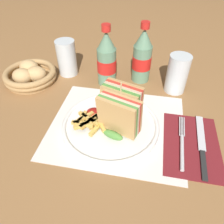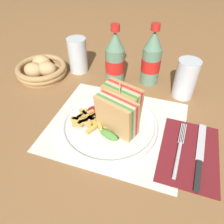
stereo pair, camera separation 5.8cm
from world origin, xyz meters
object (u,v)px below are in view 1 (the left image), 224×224
(plate_main, at_px, (111,125))
(glass_far, at_px, (67,60))
(glass_near, at_px, (177,76))
(club_sandwich, at_px, (120,110))
(coke_bottle_near, at_px, (107,60))
(fork, at_px, (182,146))
(coke_bottle_far, at_px, (142,57))
(bread_basket, at_px, (30,75))
(knife, at_px, (202,145))

(plate_main, height_order, glass_far, glass_far)
(glass_near, xyz_separation_m, glass_far, (-0.38, 0.03, 0.00))
(club_sandwich, relative_size, coke_bottle_near, 0.67)
(club_sandwich, relative_size, glass_far, 1.08)
(plate_main, xyz_separation_m, glass_far, (-0.20, 0.25, 0.04))
(fork, xyz_separation_m, glass_far, (-0.39, 0.28, 0.05))
(plate_main, distance_m, coke_bottle_far, 0.27)
(fork, bearing_deg, glass_near, 95.65)
(club_sandwich, height_order, coke_bottle_near, coke_bottle_near)
(fork, distance_m, coke_bottle_far, 0.33)
(coke_bottle_far, xyz_separation_m, bread_basket, (-0.37, -0.08, -0.06))
(plate_main, bearing_deg, club_sandwich, -0.88)
(glass_far, bearing_deg, glass_near, -5.02)
(coke_bottle_near, height_order, bread_basket, coke_bottle_near)
(coke_bottle_near, distance_m, glass_near, 0.23)
(glass_far, bearing_deg, club_sandwich, -46.95)
(bread_basket, bearing_deg, coke_bottle_far, 12.74)
(coke_bottle_far, bearing_deg, glass_far, -177.94)
(club_sandwich, xyz_separation_m, bread_basket, (-0.34, 0.17, -0.04))
(club_sandwich, height_order, coke_bottle_far, coke_bottle_far)
(coke_bottle_near, distance_m, coke_bottle_far, 0.12)
(club_sandwich, xyz_separation_m, coke_bottle_near, (-0.08, 0.21, 0.02))
(fork, xyz_separation_m, coke_bottle_near, (-0.24, 0.25, 0.08))
(knife, bearing_deg, glass_far, 151.05)
(fork, relative_size, glass_far, 1.45)
(coke_bottle_far, relative_size, glass_near, 1.63)
(plate_main, height_order, coke_bottle_far, coke_bottle_far)
(glass_far, height_order, bread_basket, glass_far)
(knife, bearing_deg, bread_basket, 163.01)
(club_sandwich, distance_m, glass_far, 0.34)
(fork, bearing_deg, club_sandwich, 169.78)
(bread_basket, bearing_deg, glass_near, 4.86)
(club_sandwich, distance_m, coke_bottle_far, 0.26)
(plate_main, bearing_deg, coke_bottle_far, 77.69)
(coke_bottle_near, bearing_deg, bread_basket, -170.95)
(coke_bottle_near, height_order, coke_bottle_far, same)
(coke_bottle_far, height_order, glass_far, coke_bottle_far)
(glass_near, relative_size, bread_basket, 0.70)
(plate_main, height_order, club_sandwich, club_sandwich)
(fork, height_order, glass_near, glass_near)
(fork, xyz_separation_m, bread_basket, (-0.50, 0.21, 0.02))
(plate_main, height_order, knife, plate_main)
(glass_far, bearing_deg, bread_basket, -146.01)
(plate_main, distance_m, knife, 0.24)
(bread_basket, bearing_deg, glass_far, 33.99)
(plate_main, xyz_separation_m, fork, (0.19, -0.04, -0.00))
(club_sandwich, height_order, glass_far, club_sandwich)
(glass_near, distance_m, bread_basket, 0.49)
(coke_bottle_near, relative_size, bread_basket, 1.13)
(fork, bearing_deg, coke_bottle_near, 136.44)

